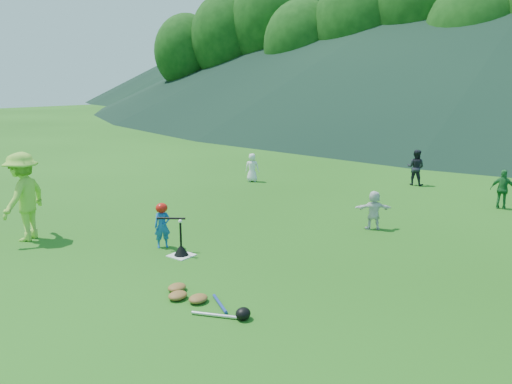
# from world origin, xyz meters

# --- Properties ---
(ground) EXTENTS (120.00, 120.00, 0.00)m
(ground) POSITION_xyz_m (0.00, 0.00, 0.00)
(ground) COLOR #1E4F12
(ground) RESTS_ON ground
(home_plate) EXTENTS (0.45, 0.45, 0.02)m
(home_plate) POSITION_xyz_m (0.00, 0.00, 0.01)
(home_plate) COLOR silver
(home_plate) RESTS_ON ground
(baseball) EXTENTS (0.08, 0.08, 0.08)m
(baseball) POSITION_xyz_m (0.00, 0.00, 0.74)
(baseball) COLOR white
(baseball) RESTS_ON batting_tee
(batter_child) EXTENTS (0.38, 0.42, 0.95)m
(batter_child) POSITION_xyz_m (-0.71, 0.15, 0.48)
(batter_child) COLOR #16579D
(batter_child) RESTS_ON ground
(adult_coach) EXTENTS (1.24, 1.48, 1.98)m
(adult_coach) POSITION_xyz_m (-3.53, -1.36, 0.99)
(adult_coach) COLOR #8ECD3C
(adult_coach) RESTS_ON ground
(fielder_a) EXTENTS (0.58, 0.51, 1.01)m
(fielder_a) POSITION_xyz_m (-3.63, 6.98, 0.50)
(fielder_a) COLOR white
(fielder_a) RESTS_ON ground
(fielder_b) EXTENTS (0.63, 0.51, 1.22)m
(fielder_b) POSITION_xyz_m (1.17, 9.91, 0.61)
(fielder_b) COLOR black
(fielder_b) RESTS_ON ground
(fielder_c) EXTENTS (0.68, 0.36, 1.11)m
(fielder_c) POSITION_xyz_m (4.29, 8.20, 0.55)
(fielder_c) COLOR #206B2F
(fielder_c) RESTS_ON ground
(fielder_d) EXTENTS (0.87, 0.76, 0.95)m
(fielder_d) POSITION_xyz_m (2.28, 4.17, 0.47)
(fielder_d) COLOR silver
(fielder_d) RESTS_ON ground
(batting_tee) EXTENTS (0.30, 0.30, 0.68)m
(batting_tee) POSITION_xyz_m (0.00, 0.00, 0.13)
(batting_tee) COLOR black
(batting_tee) RESTS_ON home_plate
(batter_gear) EXTENTS (0.71, 0.33, 0.31)m
(batter_gear) POSITION_xyz_m (-0.69, 0.15, 0.86)
(batter_gear) COLOR red
(batter_gear) RESTS_ON ground
(equipment_pile) EXTENTS (1.80, 0.72, 0.19)m
(equipment_pile) POSITION_xyz_m (1.81, -1.38, 0.07)
(equipment_pile) COLOR olive
(equipment_pile) RESTS_ON ground
(outfield_fence) EXTENTS (70.07, 0.08, 1.33)m
(outfield_fence) POSITION_xyz_m (0.00, 28.00, 0.70)
(outfield_fence) COLOR gray
(outfield_fence) RESTS_ON ground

